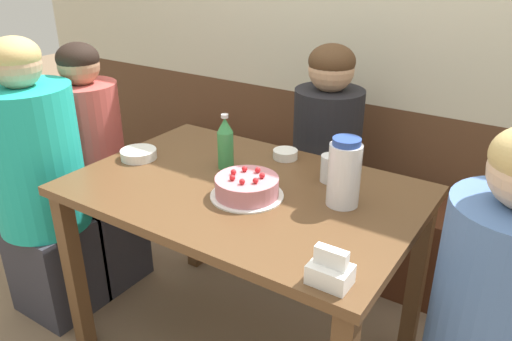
{
  "coord_description": "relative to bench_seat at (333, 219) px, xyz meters",
  "views": [
    {
      "loc": [
        0.93,
        -1.33,
        1.58
      ],
      "look_at": [
        0.02,
        0.05,
        0.82
      ],
      "focal_mm": 35.0,
      "sensor_mm": 36.0,
      "label": 1
    }
  ],
  "objects": [
    {
      "name": "napkin_holder",
      "position": [
        0.51,
        -1.17,
        0.58
      ],
      "size": [
        0.11,
        0.08,
        0.11
      ],
      "color": "white",
      "rests_on": "dining_table"
    },
    {
      "name": "birthday_cake",
      "position": [
        0.05,
        -0.89,
        0.58
      ],
      "size": [
        0.26,
        0.26,
        0.09
      ],
      "color": "white",
      "rests_on": "dining_table"
    },
    {
      "name": "person_teal_shirt",
      "position": [
        -0.88,
        -1.08,
        0.4
      ],
      "size": [
        0.38,
        0.38,
        1.26
      ],
      "color": "#33333D",
      "rests_on": "ground_plane"
    },
    {
      "name": "person_grey_tee",
      "position": [
        0.01,
        -0.16,
        0.34
      ],
      "size": [
        0.32,
        0.34,
        1.18
      ],
      "rotation": [
        0.0,
        0.0,
        -1.57
      ],
      "color": "#33333D",
      "rests_on": "ground_plane"
    },
    {
      "name": "bench_seat",
      "position": [
        0.0,
        0.0,
        0.0
      ],
      "size": [
        2.34,
        0.38,
        0.46
      ],
      "color": "#472314",
      "rests_on": "ground_plane"
    },
    {
      "name": "back_wall",
      "position": [
        0.0,
        0.22,
        1.02
      ],
      "size": [
        4.8,
        0.04,
        2.5
      ],
      "color": "brown",
      "rests_on": "ground_plane"
    },
    {
      "name": "glass_water_tall",
      "position": [
        0.24,
        -0.61,
        0.59
      ],
      "size": [
        0.08,
        0.08,
        0.1
      ],
      "color": "silver",
      "rests_on": "dining_table"
    },
    {
      "name": "dining_table",
      "position": [
        0.0,
        -0.83,
        0.44
      ],
      "size": [
        1.25,
        0.83,
        0.77
      ],
      "color": "brown",
      "rests_on": "ground_plane"
    },
    {
      "name": "bowl_soup_white",
      "position": [
        -0.01,
        -0.52,
        0.56
      ],
      "size": [
        0.1,
        0.1,
        0.04
      ],
      "color": "white",
      "rests_on": "dining_table"
    },
    {
      "name": "bowl_rice_small",
      "position": [
        -0.51,
        -0.85,
        0.56
      ],
      "size": [
        0.15,
        0.15,
        0.04
      ],
      "color": "white",
      "rests_on": "dining_table"
    },
    {
      "name": "person_dark_striped",
      "position": [
        -0.88,
        -0.79,
        0.32
      ],
      "size": [
        0.34,
        0.3,
        1.19
      ],
      "color": "#33333D",
      "rests_on": "ground_plane"
    },
    {
      "name": "person_pale_blue_shirt",
      "position": [
        0.88,
        -0.85,
        0.36
      ],
      "size": [
        0.36,
        0.36,
        1.18
      ],
      "rotation": [
        0.0,
        0.0,
        3.14
      ],
      "color": "#33333D",
      "rests_on": "ground_plane"
    },
    {
      "name": "soju_bottle",
      "position": [
        -0.15,
        -0.73,
        0.65
      ],
      "size": [
        0.06,
        0.06,
        0.22
      ],
      "color": "#388E4C",
      "rests_on": "dining_table"
    },
    {
      "name": "water_pitcher",
      "position": [
        0.35,
        -0.76,
        0.66
      ],
      "size": [
        0.11,
        0.11,
        0.24
      ],
      "color": "white",
      "rests_on": "dining_table"
    }
  ]
}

